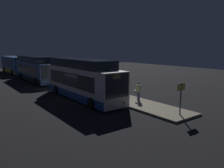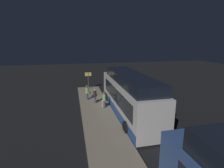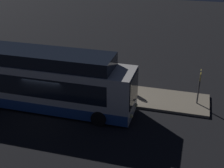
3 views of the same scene
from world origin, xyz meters
The scene contains 8 objects.
ground centered at (0.00, 0.00, 0.00)m, with size 80.00×80.00×0.00m, color black.
platform centered at (0.00, 3.10, 0.08)m, with size 20.00×3.01×0.16m.
bus_lead centered at (-0.31, 0.30, 1.76)m, with size 11.38×2.83×3.88m.
passenger_boarding centered at (1.29, 2.28, 1.09)m, with size 0.57×0.49×1.69m.
passenger_waiting centered at (4.16, 3.72, 1.08)m, with size 0.57×0.64×1.70m.
passenger_with_bags centered at (2.87, 3.02, 1.03)m, with size 0.35×0.52×1.59m.
suitcase centered at (1.76, 2.34, 0.49)m, with size 0.40×0.23×0.90m.
sign_post centered at (9.17, 3.11, 1.71)m, with size 0.10×0.87×2.34m.
Camera 2 is at (-14.91, 5.17, 6.60)m, focal length 28.00 mm.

